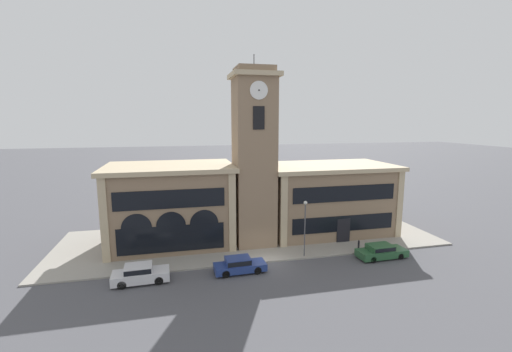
# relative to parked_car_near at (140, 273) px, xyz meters

# --- Properties ---
(ground_plane) EXTENTS (300.00, 300.00, 0.00)m
(ground_plane) POSITION_rel_parked_car_near_xyz_m (11.02, 1.33, -0.77)
(ground_plane) COLOR #4C4C51
(sidewalk_kerb) EXTENTS (40.77, 13.51, 0.15)m
(sidewalk_kerb) POSITION_rel_parked_car_near_xyz_m (11.02, 8.08, -0.70)
(sidewalk_kerb) COLOR gray
(sidewalk_kerb) RESTS_ON ground_plane
(clock_tower) EXTENTS (4.71, 4.71, 19.48)m
(clock_tower) POSITION_rel_parked_car_near_xyz_m (11.02, 6.56, 8.42)
(clock_tower) COLOR #897056
(clock_tower) RESTS_ON ground_plane
(town_hall_left_wing) EXTENTS (13.13, 8.98, 8.49)m
(town_hall_left_wing) POSITION_rel_parked_car_near_xyz_m (2.50, 8.66, 3.50)
(town_hall_left_wing) COLOR #897056
(town_hall_left_wing) RESTS_ON ground_plane
(town_hall_right_wing) EXTENTS (14.78, 8.98, 8.02)m
(town_hall_right_wing) POSITION_rel_parked_car_near_xyz_m (20.37, 8.67, 3.26)
(town_hall_right_wing) COLOR #897056
(town_hall_right_wing) RESTS_ON ground_plane
(parked_car_near) EXTENTS (4.57, 2.02, 1.48)m
(parked_car_near) POSITION_rel_parked_car_near_xyz_m (0.00, 0.00, 0.00)
(parked_car_near) COLOR silver
(parked_car_near) RESTS_ON ground_plane
(parked_car_mid) EXTENTS (4.54, 1.90, 1.35)m
(parked_car_mid) POSITION_rel_parked_car_near_xyz_m (8.19, -0.00, -0.07)
(parked_car_mid) COLOR navy
(parked_car_mid) RESTS_ON ground_plane
(parked_car_far) EXTENTS (4.84, 2.03, 1.33)m
(parked_car_far) POSITION_rel_parked_car_near_xyz_m (22.02, -0.00, -0.08)
(parked_car_far) COLOR #285633
(parked_car_far) RESTS_ON ground_plane
(street_lamp) EXTENTS (0.36, 0.36, 5.43)m
(street_lamp) POSITION_rel_parked_car_near_xyz_m (14.91, 1.85, 2.97)
(street_lamp) COLOR #4C4C51
(street_lamp) RESTS_ON sidewalk_kerb
(bollard) EXTENTS (0.18, 0.18, 1.06)m
(bollard) POSITION_rel_parked_car_near_xyz_m (20.68, 1.84, -0.11)
(bollard) COLOR black
(bollard) RESTS_ON sidewalk_kerb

